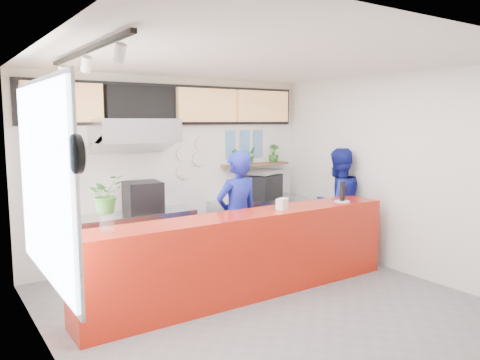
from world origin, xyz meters
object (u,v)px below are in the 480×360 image
panini_oven (143,197)px  staff_center (237,217)px  service_counter (246,255)px  staff_right (338,204)px  espresso_machine (263,187)px  pepper_mill (342,191)px

panini_oven → staff_center: (0.90, -1.26, -0.20)m
service_counter → staff_right: staff_right is taller
panini_oven → espresso_machine: size_ratio=0.78×
pepper_mill → panini_oven: bearing=141.2°
service_counter → staff_center: 0.70m
espresso_machine → pepper_mill: size_ratio=2.24×
staff_center → staff_right: (2.01, 0.00, -0.01)m
panini_oven → staff_center: 1.56m
panini_oven → espresso_machine: panini_oven is taller
service_counter → panini_oven: 2.01m
panini_oven → staff_center: bearing=-48.8°
staff_center → staff_right: 2.01m
staff_right → panini_oven: bearing=-15.9°
service_counter → staff_right: bearing=13.7°
staff_right → pepper_mill: 0.91m
service_counter → staff_center: size_ratio=2.41×
panini_oven → espresso_machine: 2.29m
service_counter → panini_oven: (-0.68, 1.80, 0.58)m
panini_oven → staff_center: staff_center is taller
espresso_machine → pepper_mill: (0.06, -1.89, 0.15)m
staff_center → pepper_mill: (1.45, -0.63, 0.33)m
service_counter → espresso_machine: size_ratio=6.76×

